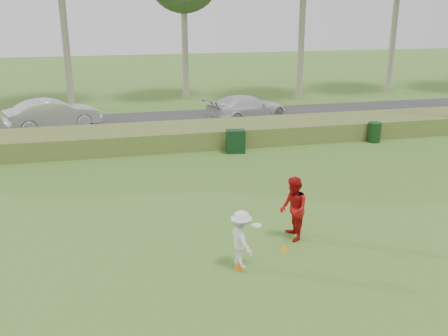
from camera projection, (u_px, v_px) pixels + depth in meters
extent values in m
plane|color=#3D6A23|center=(258.00, 258.00, 13.49)|extent=(120.00, 120.00, 0.00)
cube|color=#536829|center=(186.00, 135.00, 24.45)|extent=(80.00, 3.00, 0.90)
cube|color=#2D2D2D|center=(173.00, 122.00, 29.21)|extent=(80.00, 6.00, 0.06)
cylinder|color=gray|center=(184.00, 17.00, 34.81)|extent=(0.44, 0.44, 11.50)
cylinder|color=gray|center=(397.00, 2.00, 37.36)|extent=(0.44, 0.44, 13.50)
imported|color=silver|center=(241.00, 239.00, 12.83)|extent=(0.77, 1.11, 1.56)
cylinder|color=white|center=(256.00, 226.00, 12.81)|extent=(0.27, 0.27, 0.03)
imported|color=#A90E0E|center=(293.00, 209.00, 14.34)|extent=(0.78, 0.97, 1.88)
cone|color=orange|center=(239.00, 265.00, 12.88)|extent=(0.22, 0.22, 0.24)
cone|color=orange|center=(284.00, 247.00, 13.86)|extent=(0.21, 0.21, 0.23)
cube|color=black|center=(236.00, 141.00, 23.02)|extent=(0.92, 0.65, 1.07)
cylinder|color=#113314|center=(374.00, 132.00, 24.86)|extent=(0.86, 0.86, 0.99)
imported|color=silver|center=(53.00, 114.00, 27.12)|extent=(5.25, 3.33, 1.63)
imported|color=silver|center=(247.00, 108.00, 29.18)|extent=(5.53, 3.87, 1.49)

